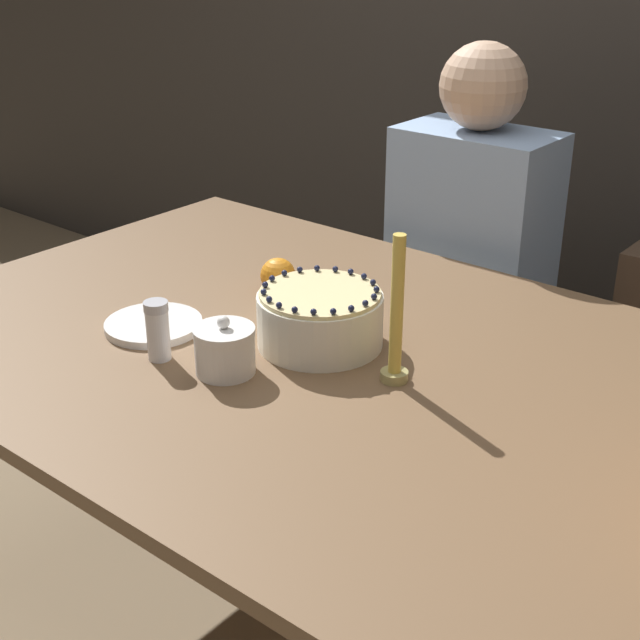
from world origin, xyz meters
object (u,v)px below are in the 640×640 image
Objects in this scene: sugar_shaker at (158,330)px; candle at (396,323)px; sugar_bowl at (225,350)px; cake at (320,318)px; person_man_blue_shirt at (467,303)px.

candle reaches higher than sugar_shaker.
sugar_bowl is 0.14m from sugar_shaker.
candle is at bearing 28.30° from sugar_shaker.
candle is (0.39, 0.21, 0.05)m from sugar_shaker.
cake is 0.20× the size of person_man_blue_shirt.
cake is at bearing 73.08° from sugar_bowl.
sugar_shaker is 0.10× the size of person_man_blue_shirt.
candle is at bearing 111.10° from person_man_blue_shirt.
person_man_blue_shirt is (-0.05, 0.97, -0.25)m from sugar_bowl.
cake reaches higher than sugar_bowl.
person_man_blue_shirt is (0.09, 1.01, -0.26)m from sugar_shaker.
person_man_blue_shirt reaches higher than sugar_shaker.
person_man_blue_shirt is at bearing 111.10° from candle.
cake is at bearing 50.88° from sugar_shaker.
person_man_blue_shirt reaches higher than sugar_bowl.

